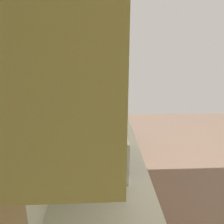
{
  "coord_description": "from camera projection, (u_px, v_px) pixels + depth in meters",
  "views": [
    {
      "loc": [
        -1.87,
        1.21,
        1.73
      ],
      "look_at": [
        -0.51,
        1.15,
        1.3
      ],
      "focal_mm": 34.79,
      "sensor_mm": 36.0,
      "label": 1
    }
  ],
  "objects": [
    {
      "name": "wall_back",
      "position": [
        61.0,
        92.0,
        1.89
      ],
      "size": [
        4.37,
        0.12,
        2.66
      ],
      "primitive_type": "cube",
      "color": "beige",
      "rests_on": "ground_plane"
    },
    {
      "name": "counter_run",
      "position": [
        103.0,
        208.0,
        1.76
      ],
      "size": [
        3.4,
        0.62,
        0.9
      ],
      "color": "#E4C46E",
      "rests_on": "ground_plane"
    },
    {
      "name": "upper_cabinets",
      "position": [
        79.0,
        15.0,
        1.33
      ],
      "size": [
        2.51,
        0.32,
        0.67
      ],
      "color": "#E0C46E"
    },
    {
      "name": "bowl",
      "position": [
        107.0,
        107.0,
        2.88
      ],
      "size": [
        0.15,
        0.15,
        0.06
      ],
      "color": "#D84C47",
      "rests_on": "counter_run"
    },
    {
      "name": "oven_range",
      "position": [
        105.0,
        121.0,
        3.71
      ],
      "size": [
        0.7,
        0.68,
        1.08
      ],
      "color": "black",
      "rests_on": "ground_plane"
    },
    {
      "name": "kettle",
      "position": [
        109.0,
        116.0,
        2.41
      ],
      "size": [
        0.15,
        0.11,
        0.15
      ],
      "color": "#B7BABF",
      "rests_on": "counter_run"
    },
    {
      "name": "microwave",
      "position": [
        100.0,
        147.0,
        1.53
      ],
      "size": [
        0.52,
        0.37,
        0.27
      ],
      "color": "white",
      "rests_on": "counter_run"
    },
    {
      "name": "ground_plane",
      "position": [
        216.0,
        211.0,
        2.35
      ],
      "size": [
        6.8,
        6.8,
        0.0
      ],
      "primitive_type": "plane",
      "color": "brown"
    }
  ]
}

